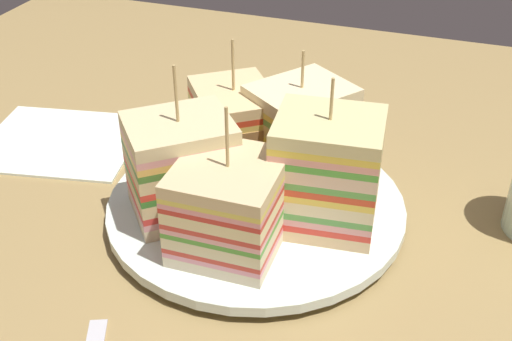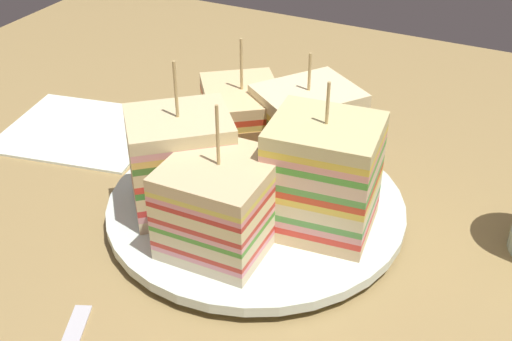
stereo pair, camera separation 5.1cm
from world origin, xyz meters
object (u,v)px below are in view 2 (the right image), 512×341
Objects in this scene: sandwich_wedge_0 at (322,177)px; sandwich_wedge_3 at (182,162)px; plate at (256,207)px; sandwich_wedge_4 at (226,206)px; sandwich_wedge_2 at (242,128)px; napkin at (81,129)px; chip_pile at (248,182)px; sandwich_wedge_1 at (306,134)px.

sandwich_wedge_3 reaches higher than sandwich_wedge_0.
sandwich_wedge_4 reaches higher than plate.
sandwich_wedge_2 reaches higher than napkin.
plate is at bearing 3.67° from sandwich_wedge_4.
sandwich_wedge_2 is 19.29cm from napkin.
sandwich_wedge_0 is 10.73cm from sandwich_wedge_2.
sandwich_wedge_4 is at bearing 154.82° from napkin.
napkin is at bearing -12.39° from plate.
sandwich_wedge_4 reaches higher than chip_pile.
sandwich_wedge_1 reaches higher than napkin.
sandwich_wedge_3 reaches higher than sandwich_wedge_2.
sandwich_wedge_1 is 6.34cm from chip_pile.
sandwich_wedge_1 is at bearing -178.63° from napkin.
sandwich_wedge_4 is at bearing 94.63° from plate.
sandwich_wedge_1 is at bearing -122.67° from chip_pile.
plate is 2.11× the size of sandwich_wedge_4.
sandwich_wedge_0 is 0.82× the size of napkin.
napkin is (18.64, -0.31, -4.97)cm from sandwich_wedge_2.
sandwich_wedge_0 is at bearing 67.97° from sandwich_wedge_1.
sandwich_wedge_0 reaches higher than napkin.
chip_pile is (3.06, 4.77, -2.85)cm from sandwich_wedge_1.
sandwich_wedge_2 is (9.36, -5.18, -0.81)cm from sandwich_wedge_0.
sandwich_wedge_2 is at bearing 20.39° from sandwich_wedge_4.
plate is 1.99× the size of sandwich_wedge_0.
sandwich_wedge_2 is at bearing -51.94° from plate.
sandwich_wedge_0 is 7.49cm from sandwich_wedge_4.
napkin is (28.00, -5.49, -5.78)cm from sandwich_wedge_0.
napkin is at bearing 115.41° from sandwich_wedge_3.
sandwich_wedge_0 reaches higher than plate.
sandwich_wedge_0 is at bearing 24.30° from sandwich_wedge_2.
sandwich_wedge_0 is at bearing 173.97° from plate.
sandwich_wedge_3 reaches higher than plate.
napkin is (22.22, -4.88, -0.69)cm from plate.
sandwich_wedge_3 reaches higher than sandwich_wedge_4.
napkin is at bearing -11.22° from chip_pile.
chip_pile is at bearing 3.19° from sandwich_wedge_1.
sandwich_wedge_2 is (5.55, 0.89, -0.36)cm from sandwich_wedge_1.
sandwich_wedge_3 is (7.00, 8.36, -0.02)cm from sandwich_wedge_1.
plate is 7.73cm from sandwich_wedge_0.
sandwich_wedge_2 reaches higher than plate.
chip_pile is at bearing 168.78° from napkin.
napkin is (22.69, -10.67, -4.76)cm from sandwich_wedge_4.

